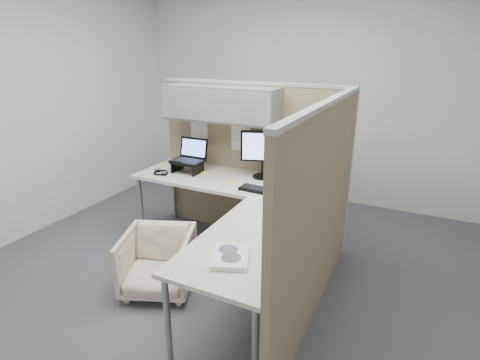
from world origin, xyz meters
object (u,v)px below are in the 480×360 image
at_px(desk, 236,203).
at_px(keyboard, 263,191).
at_px(office_chair, 158,259).
at_px(monitor_left, 263,150).

bearing_deg(desk, keyboard, 57.53).
bearing_deg(office_chair, monitor_left, 45.40).
xyz_separation_m(desk, monitor_left, (-0.01, 0.60, 0.32)).
xyz_separation_m(monitor_left, keyboard, (0.15, -0.36, -0.26)).
relative_size(desk, keyboard, 4.62).
relative_size(desk, monitor_left, 4.29).
distance_m(desk, keyboard, 0.28).
bearing_deg(monitor_left, desk, -108.95).
relative_size(monitor_left, keyboard, 1.08).
bearing_deg(office_chair, keyboard, 28.46).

